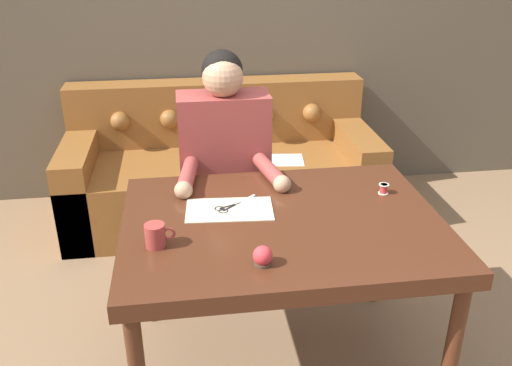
{
  "coord_description": "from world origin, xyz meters",
  "views": [
    {
      "loc": [
        -0.32,
        -1.93,
        1.84
      ],
      "look_at": [
        -0.04,
        0.09,
        0.87
      ],
      "focal_mm": 38.0,
      "sensor_mm": 36.0,
      "label": 1
    }
  ],
  "objects_px": {
    "dining_table": "(282,235)",
    "thread_spool": "(384,189)",
    "person": "(225,177)",
    "pin_cushion": "(263,256)",
    "couch": "(221,172)",
    "mug": "(156,235)",
    "scissors": "(230,207)"
  },
  "relations": [
    {
      "from": "dining_table",
      "to": "thread_spool",
      "type": "height_order",
      "value": "thread_spool"
    },
    {
      "from": "person",
      "to": "thread_spool",
      "type": "bearing_deg",
      "value": -36.14
    },
    {
      "from": "person",
      "to": "pin_cushion",
      "type": "relative_size",
      "value": 18.51
    },
    {
      "from": "person",
      "to": "pin_cushion",
      "type": "bearing_deg",
      "value": -87.09
    },
    {
      "from": "person",
      "to": "couch",
      "type": "bearing_deg",
      "value": 87.31
    },
    {
      "from": "mug",
      "to": "thread_spool",
      "type": "height_order",
      "value": "mug"
    },
    {
      "from": "pin_cushion",
      "to": "scissors",
      "type": "bearing_deg",
      "value": 99.04
    },
    {
      "from": "dining_table",
      "to": "pin_cushion",
      "type": "xyz_separation_m",
      "value": [
        -0.13,
        -0.31,
        0.11
      ]
    },
    {
      "from": "couch",
      "to": "dining_table",
      "type": "bearing_deg",
      "value": -84.94
    },
    {
      "from": "scissors",
      "to": "thread_spool",
      "type": "height_order",
      "value": "thread_spool"
    },
    {
      "from": "person",
      "to": "mug",
      "type": "xyz_separation_m",
      "value": [
        -0.32,
        -0.79,
        0.14
      ]
    },
    {
      "from": "couch",
      "to": "person",
      "type": "xyz_separation_m",
      "value": [
        -0.04,
        -0.89,
        0.37
      ]
    },
    {
      "from": "dining_table",
      "to": "pin_cushion",
      "type": "bearing_deg",
      "value": -112.53
    },
    {
      "from": "mug",
      "to": "pin_cushion",
      "type": "height_order",
      "value": "mug"
    },
    {
      "from": "mug",
      "to": "pin_cushion",
      "type": "bearing_deg",
      "value": -25.23
    },
    {
      "from": "person",
      "to": "mug",
      "type": "relative_size",
      "value": 11.71
    },
    {
      "from": "thread_spool",
      "to": "pin_cushion",
      "type": "height_order",
      "value": "pin_cushion"
    },
    {
      "from": "scissors",
      "to": "pin_cushion",
      "type": "distance_m",
      "value": 0.45
    },
    {
      "from": "thread_spool",
      "to": "mug",
      "type": "bearing_deg",
      "value": -162.84
    },
    {
      "from": "couch",
      "to": "scissors",
      "type": "relative_size",
      "value": 9.81
    },
    {
      "from": "person",
      "to": "thread_spool",
      "type": "distance_m",
      "value": 0.83
    },
    {
      "from": "dining_table",
      "to": "scissors",
      "type": "bearing_deg",
      "value": 146.73
    },
    {
      "from": "scissors",
      "to": "mug",
      "type": "distance_m",
      "value": 0.4
    },
    {
      "from": "couch",
      "to": "pin_cushion",
      "type": "relative_size",
      "value": 28.69
    },
    {
      "from": "dining_table",
      "to": "scissors",
      "type": "distance_m",
      "value": 0.25
    },
    {
      "from": "dining_table",
      "to": "pin_cushion",
      "type": "distance_m",
      "value": 0.35
    },
    {
      "from": "scissors",
      "to": "mug",
      "type": "relative_size",
      "value": 1.85
    },
    {
      "from": "dining_table",
      "to": "couch",
      "type": "relative_size",
      "value": 0.63
    },
    {
      "from": "couch",
      "to": "mug",
      "type": "xyz_separation_m",
      "value": [
        -0.36,
        -1.67,
        0.51
      ]
    },
    {
      "from": "couch",
      "to": "thread_spool",
      "type": "relative_size",
      "value": 45.58
    },
    {
      "from": "pin_cushion",
      "to": "mug",
      "type": "bearing_deg",
      "value": 154.77
    },
    {
      "from": "scissors",
      "to": "thread_spool",
      "type": "distance_m",
      "value": 0.68
    }
  ]
}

